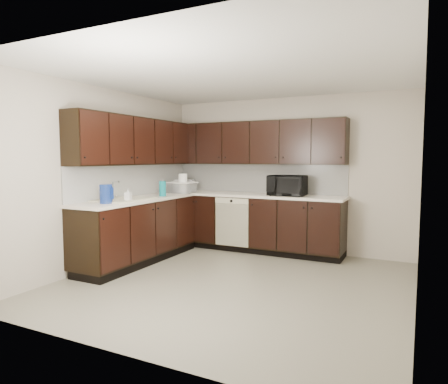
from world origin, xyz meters
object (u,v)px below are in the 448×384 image
Objects in this scene: sink at (124,204)px; storage_bin at (181,188)px; toaster_oven at (184,185)px; blue_pitcher at (106,194)px; microwave at (287,186)px.

storage_bin is at bearing 87.14° from sink.
blue_pitcher is at bearing -106.46° from toaster_oven.
microwave is at bearing 42.59° from sink.
blue_pitcher is at bearing -90.27° from storage_bin.
blue_pitcher is (0.13, -2.09, 0.02)m from toaster_oven.
blue_pitcher is (0.06, -0.41, 0.18)m from sink.
storage_bin is at bearing -86.56° from toaster_oven.
sink is at bearing -92.86° from storage_bin.
microwave is 2.72m from blue_pitcher.
microwave is 2.28× the size of blue_pitcher.
toaster_oven is (-1.88, 0.01, -0.06)m from microwave.
blue_pitcher is (-0.01, -1.78, 0.04)m from storage_bin.
sink is at bearing -107.62° from toaster_oven.
sink reaches higher than blue_pitcher.
blue_pitcher is at bearing -132.70° from microwave.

